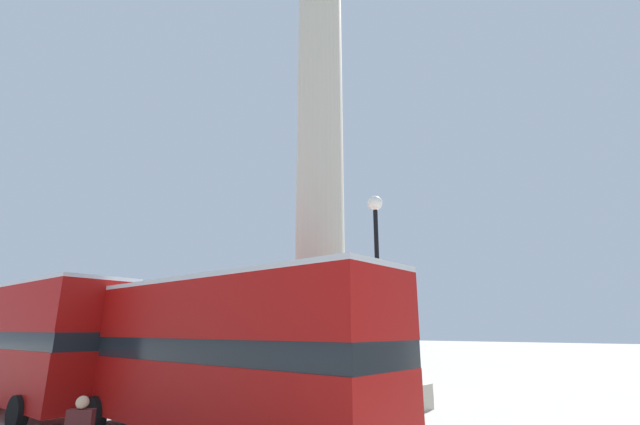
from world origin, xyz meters
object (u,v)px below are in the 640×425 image
(bus_b, at_px, (214,351))
(street_lamp, at_px, (378,284))
(bus_a, at_px, (27,340))
(monument_column, at_px, (320,220))

(bus_b, height_order, street_lamp, street_lamp)
(bus_b, bearing_deg, street_lamp, 54.28)
(bus_a, bearing_deg, monument_column, 37.81)
(bus_b, relative_size, street_lamp, 1.55)
(monument_column, xyz_separation_m, bus_a, (-8.66, -7.03, -4.69))
(monument_column, height_order, street_lamp, monument_column)
(monument_column, distance_m, bus_a, 12.10)
(bus_a, height_order, bus_b, bus_a)
(monument_column, height_order, bus_b, monument_column)
(monument_column, bearing_deg, bus_b, -79.44)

